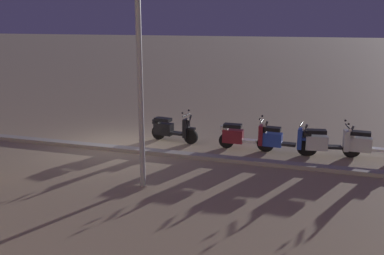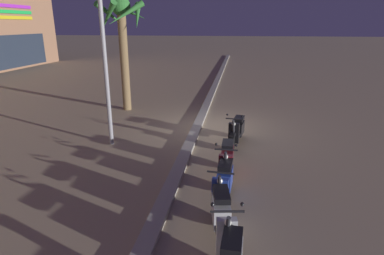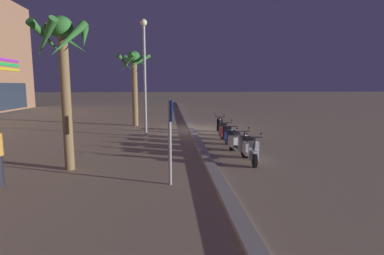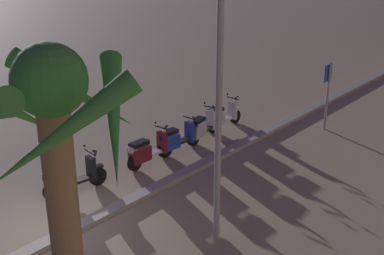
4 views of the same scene
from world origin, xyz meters
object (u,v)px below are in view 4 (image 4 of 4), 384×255
at_px(scooter_black_mid_rear, 70,179).
at_px(crossing_sign, 328,89).
at_px(scooter_maroon_mid_front, 147,151).
at_px(palm_tree_by_mall_entrance, 57,160).
at_px(scooter_blue_far_back, 176,139).
at_px(scooter_silver_second_in_line, 202,127).
at_px(street_lamp, 219,70).
at_px(scooter_silver_last_in_row, 221,117).

height_order(scooter_black_mid_rear, crossing_sign, crossing_sign).
bearing_deg(scooter_maroon_mid_front, crossing_sign, 157.18).
bearing_deg(crossing_sign, scooter_maroon_mid_front, -22.82).
bearing_deg(scooter_black_mid_rear, palm_tree_by_mall_entrance, 54.57).
bearing_deg(palm_tree_by_mall_entrance, scooter_black_mid_rear, -125.43).
relative_size(scooter_maroon_mid_front, palm_tree_by_mall_entrance, 0.37).
distance_m(scooter_blue_far_back, crossing_sign, 5.89).
height_order(scooter_silver_second_in_line, scooter_blue_far_back, scooter_silver_second_in_line).
bearing_deg(street_lamp, scooter_silver_last_in_row, -144.43).
bearing_deg(palm_tree_by_mall_entrance, scooter_silver_second_in_line, -150.80).
bearing_deg(crossing_sign, palm_tree_by_mall_entrance, 10.26).
xyz_separation_m(scooter_silver_last_in_row, scooter_black_mid_rear, (6.65, -0.02, -0.01)).
distance_m(scooter_blue_far_back, palm_tree_by_mall_entrance, 9.69).
bearing_deg(scooter_silver_last_in_row, street_lamp, 35.57).
bearing_deg(scooter_black_mid_rear, scooter_silver_last_in_row, 179.85).
bearing_deg(scooter_black_mid_rear, street_lamp, 100.30).
xyz_separation_m(scooter_maroon_mid_front, street_lamp, (1.85, 3.99, 3.37)).
relative_size(scooter_silver_last_in_row, scooter_blue_far_back, 1.02).
bearing_deg(scooter_silver_last_in_row, scooter_maroon_mid_front, 3.11).
distance_m(scooter_silver_second_in_line, scooter_blue_far_back, 1.41).
bearing_deg(scooter_blue_far_back, scooter_black_mid_rear, -3.68).
bearing_deg(scooter_silver_second_in_line, scooter_silver_last_in_row, -172.44).
bearing_deg(palm_tree_by_mall_entrance, scooter_silver_last_in_row, -153.27).
xyz_separation_m(scooter_blue_far_back, street_lamp, (3.13, 3.97, 3.38)).
bearing_deg(scooter_black_mid_rear, scooter_blue_far_back, 176.32).
bearing_deg(scooter_blue_far_back, scooter_silver_second_in_line, -177.80).
height_order(crossing_sign, palm_tree_by_mall_entrance, palm_tree_by_mall_entrance).
distance_m(scooter_blue_far_back, street_lamp, 6.08).
xyz_separation_m(crossing_sign, street_lamp, (8.27, 1.29, 2.32)).
relative_size(scooter_silver_last_in_row, palm_tree_by_mall_entrance, 0.37).
bearing_deg(scooter_black_mid_rear, scooter_silver_second_in_line, 177.88).
bearing_deg(palm_tree_by_mall_entrance, crossing_sign, -169.74).
relative_size(crossing_sign, palm_tree_by_mall_entrance, 0.47).
relative_size(scooter_silver_second_in_line, palm_tree_by_mall_entrance, 0.36).
bearing_deg(palm_tree_by_mall_entrance, scooter_blue_far_back, -146.78).
distance_m(scooter_maroon_mid_front, scooter_black_mid_rear, 2.63).
bearing_deg(crossing_sign, scooter_blue_far_back, -27.60).
relative_size(scooter_blue_far_back, crossing_sign, 0.76).
height_order(scooter_silver_last_in_row, crossing_sign, crossing_sign).
xyz_separation_m(scooter_silver_second_in_line, scooter_black_mid_rear, (5.30, -0.20, -0.01)).
xyz_separation_m(scooter_black_mid_rear, crossing_sign, (-9.03, 2.94, 1.06)).
height_order(scooter_maroon_mid_front, crossing_sign, crossing_sign).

